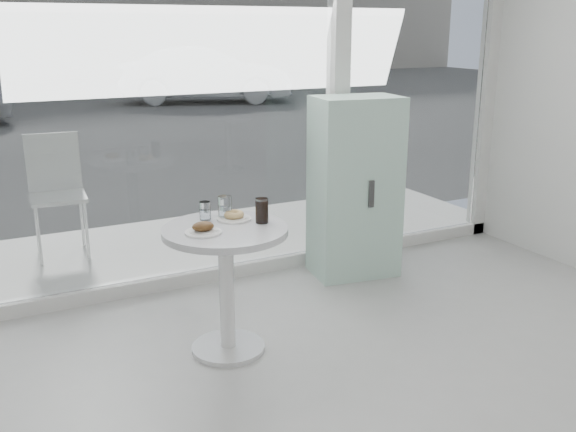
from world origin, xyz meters
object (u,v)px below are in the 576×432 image
mint_cabinet (355,188)px  plate_fritter (204,229)px  patio_chair (56,187)px  water_tumbler_b (225,208)px  cola_glass (262,211)px  water_tumbler_a (205,212)px  car_silver (206,75)px  main_table (226,264)px  plate_donut (234,216)px

mint_cabinet → plate_fritter: size_ratio=6.74×
patio_chair → plate_fritter: (0.49, -2.18, 0.19)m
water_tumbler_b → cola_glass: cola_glass is taller
patio_chair → water_tumbler_a: (0.59, -1.94, 0.21)m
car_silver → water_tumbler_b: (-4.39, -12.42, 0.13)m
plate_fritter → patio_chair: bearing=102.7°
mint_cabinet → cola_glass: 1.37m
mint_cabinet → plate_fritter: 1.70m
cola_glass → main_table: bearing=177.2°
water_tumbler_a → water_tumbler_b: size_ratio=0.82×
plate_donut → water_tumbler_a: 0.17m
plate_fritter → cola_glass: (0.37, 0.04, 0.04)m
mint_cabinet → water_tumbler_b: (-1.28, -0.57, 0.14)m
patio_chair → car_silver: bearing=67.9°
mint_cabinet → water_tumbler_a: mint_cabinet is taller
main_table → mint_cabinet: size_ratio=0.56×
car_silver → plate_fritter: (-4.60, -12.63, 0.10)m
plate_fritter → water_tumbler_b: bearing=45.8°
plate_donut → water_tumbler_b: (-0.03, 0.06, 0.04)m
water_tumbler_a → patio_chair: bearing=106.8°
plate_donut → water_tumbler_a: bearing=152.6°
plate_donut → cola_glass: size_ratio=1.40×
main_table → cola_glass: cola_glass is taller
mint_cabinet → water_tumbler_a: (-1.40, -0.55, 0.13)m
main_table → mint_cabinet: (1.35, 0.75, 0.14)m
mint_cabinet → water_tumbler_b: 1.41m
car_silver → patio_chair: bearing=173.6°
main_table → patio_chair: patio_chair is taller
patio_chair → plate_fritter: 2.24m
car_silver → plate_fritter: bearing=179.6°
car_silver → cola_glass: 13.29m
car_silver → water_tumbler_b: 13.17m
water_tumbler_a → cola_glass: 0.34m
main_table → patio_chair: 2.23m
patio_chair → mint_cabinet: bearing=-31.1°
car_silver → plate_donut: bearing=-179.6°
patio_chair → water_tumbler_a: size_ratio=9.01×
mint_cabinet → patio_chair: (-1.99, 1.39, -0.08)m
main_table → plate_donut: plate_donut is taller
car_silver → plate_fritter: car_silver is taller
plate_fritter → mint_cabinet: bearing=27.9°
water_tumbler_b → car_silver: bearing=70.5°
water_tumbler_b → patio_chair: bearing=109.7°
water_tumbler_a → cola_glass: size_ratio=0.75×
patio_chair → plate_donut: bearing=-66.0°
main_table → cola_glass: bearing=-2.8°
car_silver → water_tumbler_b: car_silver is taller
main_table → plate_fritter: bearing=-161.8°
patio_chair → cola_glass: patio_chair is taller
water_tumbler_b → cola_glass: bearing=-49.7°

